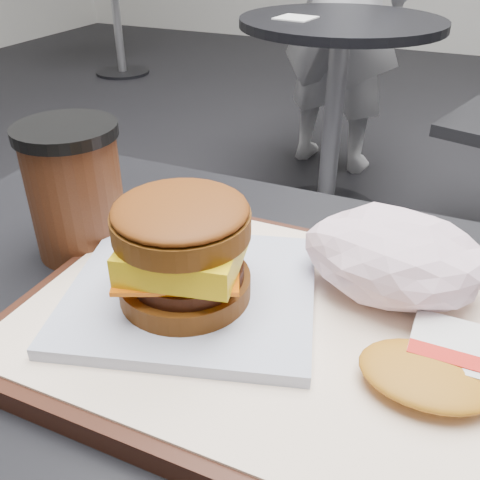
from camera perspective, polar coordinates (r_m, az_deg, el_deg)
name	(u,v)px	position (r m, az deg, el deg)	size (l,w,h in m)	color
serving_tray	(268,325)	(0.42, 3.00, -9.02)	(0.38, 0.28, 0.02)	black
breakfast_sandwich	(186,260)	(0.40, -5.79, -2.17)	(0.23, 0.22, 0.09)	silver
hash_brown	(456,367)	(0.38, 22.05, -12.43)	(0.12, 0.09, 0.02)	silver
crumpled_wrapper	(396,257)	(0.43, 16.33, -1.71)	(0.14, 0.11, 0.06)	white
coffee_cup	(75,187)	(0.51, -17.20, 5.38)	(0.09, 0.09, 0.13)	#442010
neighbor_table	(337,77)	(2.02, 10.29, 16.69)	(0.70, 0.70, 0.75)	black
napkin	(296,18)	(1.95, 5.97, 22.51)	(0.12, 0.12, 0.00)	white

